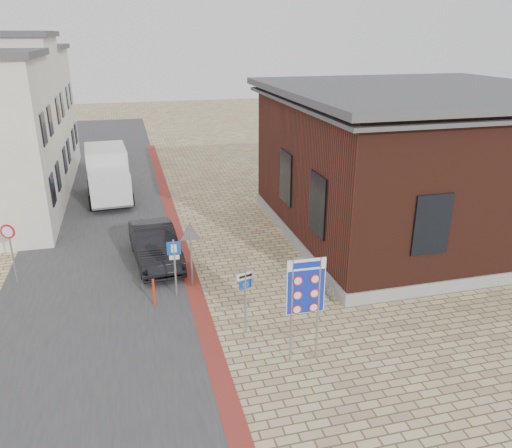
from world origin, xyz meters
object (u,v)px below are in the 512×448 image
border_sign (306,288)px  essen_sign (245,291)px  box_truck (108,174)px  bollard (154,292)px  sedan (155,245)px  parking_sign (174,259)px

border_sign → essen_sign: bearing=127.4°
box_truck → bollard: box_truck is taller
sedan → essen_sign: 6.61m
bollard → parking_sign: bearing=28.8°
border_sign → bollard: (-4.00, 4.30, -1.85)m
sedan → bollard: bearing=-100.2°
box_truck → border_sign: 18.21m
box_truck → essen_sign: box_truck is taller
sedan → essen_sign: (2.40, -6.12, 0.71)m
border_sign → essen_sign: size_ratio=1.43×
essen_sign → parking_sign: (-1.88, 2.95, -0.00)m
sedan → border_sign: border_sign is taller
border_sign → bollard: border_sign is taller
sedan → box_truck: (-1.95, 9.37, 0.70)m
sedan → bollard: size_ratio=4.70×
border_sign → parking_sign: (-3.18, 4.75, -0.87)m
parking_sign → bollard: (-0.82, -0.45, -0.99)m
sedan → parking_sign: parking_sign is taller
box_truck → bollard: 13.13m
box_truck → parking_sign: 12.78m
parking_sign → box_truck: bearing=103.4°
essen_sign → sedan: bearing=95.8°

